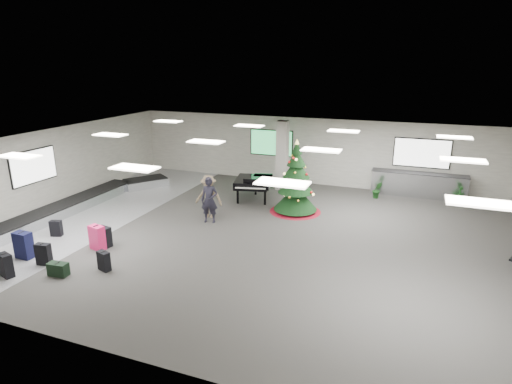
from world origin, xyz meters
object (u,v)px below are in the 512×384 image
at_px(traveler_b, 209,197).
at_px(pink_suitcase, 97,238).
at_px(baggage_carousel, 79,204).
at_px(grand_piano, 253,182).
at_px(service_counter, 418,184).
at_px(christmas_tree, 296,188).
at_px(potted_plant_right, 460,195).
at_px(traveler_a, 209,200).
at_px(potted_plant_left, 377,190).

bearing_deg(traveler_b, pink_suitcase, -121.39).
xyz_separation_m(baggage_carousel, grand_piano, (6.18, 3.68, 0.56)).
xyz_separation_m(service_counter, traveler_b, (-7.46, -5.70, 0.29)).
bearing_deg(service_counter, christmas_tree, -139.32).
relative_size(grand_piano, traveler_b, 1.31).
bearing_deg(baggage_carousel, potted_plant_right, 22.60).
relative_size(grand_piano, potted_plant_right, 2.55).
bearing_deg(baggage_carousel, traveler_b, 10.87).
height_order(grand_piano, traveler_b, traveler_b).
height_order(service_counter, traveler_a, traveler_a).
distance_m(pink_suitcase, traveler_a, 4.15).
bearing_deg(traveler_b, service_counter, 33.23).
bearing_deg(service_counter, baggage_carousel, -152.33).
distance_m(baggage_carousel, service_counter, 14.50).
bearing_deg(traveler_a, service_counter, 28.05).
relative_size(christmas_tree, potted_plant_left, 3.91).
xyz_separation_m(grand_piano, traveler_a, (-0.53, -3.11, 0.09)).
distance_m(christmas_tree, traveler_a, 3.50).
xyz_separation_m(service_counter, pink_suitcase, (-9.46, -9.60, -0.15)).
height_order(service_counter, christmas_tree, christmas_tree).
height_order(baggage_carousel, potted_plant_right, potted_plant_right).
bearing_deg(grand_piano, service_counter, 11.52).
bearing_deg(christmas_tree, service_counter, 40.68).
bearing_deg(traveler_b, potted_plant_left, 35.35).
height_order(traveler_a, traveler_b, traveler_a).
distance_m(baggage_carousel, christmas_tree, 8.81).
relative_size(grand_piano, traveler_a, 1.27).
relative_size(traveler_a, potted_plant_left, 2.30).
height_order(grand_piano, potted_plant_left, grand_piano).
xyz_separation_m(traveler_b, potted_plant_left, (5.79, 4.78, -0.46)).
bearing_deg(grand_piano, baggage_carousel, -162.26).
xyz_separation_m(christmas_tree, grand_piano, (-2.13, 0.85, -0.23)).
height_order(baggage_carousel, traveler_b, traveler_b).
relative_size(service_counter, traveler_a, 2.35).
distance_m(baggage_carousel, potted_plant_right, 15.70).
relative_size(christmas_tree, traveler_a, 1.70).
xyz_separation_m(christmas_tree, traveler_a, (-2.66, -2.26, -0.14)).
bearing_deg(grand_piano, christmas_tree, -34.79).
relative_size(baggage_carousel, traveler_b, 5.82).
distance_m(traveler_a, potted_plant_right, 10.41).
bearing_deg(grand_piano, pink_suitcase, -126.22).
relative_size(christmas_tree, potted_plant_right, 3.42).
xyz_separation_m(pink_suitcase, traveler_b, (2.01, 3.90, 0.44)).
bearing_deg(potted_plant_right, traveler_b, -151.24).
distance_m(baggage_carousel, traveler_b, 5.52).
distance_m(grand_piano, traveler_b, 2.77).
height_order(baggage_carousel, potted_plant_left, potted_plant_left).
distance_m(service_counter, grand_piano, 7.33).
distance_m(grand_piano, potted_plant_left, 5.45).
bearing_deg(service_counter, potted_plant_right, -22.91).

